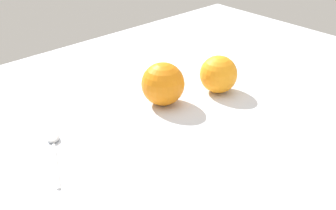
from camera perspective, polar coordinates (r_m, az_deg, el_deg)
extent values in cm
cube|color=silver|center=(88.64, -0.46, -5.10)|extent=(144.42, 104.89, 3.00)
sphere|color=orange|center=(98.94, -0.58, 2.44)|extent=(8.73, 8.73, 8.73)
sphere|color=orange|center=(104.76, 5.84, 3.54)|extent=(7.96, 7.96, 7.96)
ellipsoid|color=silver|center=(90.43, -13.11, -3.70)|extent=(3.48, 3.88, 1.00)
cylinder|color=silver|center=(83.51, -12.77, -6.63)|extent=(6.83, 12.06, 0.70)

